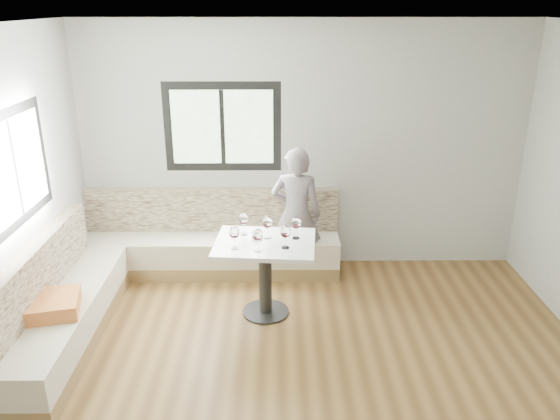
# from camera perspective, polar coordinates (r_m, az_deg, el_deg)

# --- Properties ---
(room) EXTENTS (5.01, 5.01, 2.81)m
(room) POSITION_cam_1_polar(r_m,az_deg,el_deg) (3.88, 2.95, -2.46)
(room) COLOR brown
(room) RESTS_ON ground
(banquette) EXTENTS (2.91, 2.80, 0.95)m
(banquette) POSITION_cam_1_polar(r_m,az_deg,el_deg) (5.87, -13.11, -6.11)
(banquette) COLOR olive
(banquette) RESTS_ON ground
(table) EXTENTS (1.02, 0.82, 0.79)m
(table) POSITION_cam_1_polar(r_m,az_deg,el_deg) (5.35, -1.56, -5.25)
(table) COLOR black
(table) RESTS_ON ground
(person) EXTENTS (0.61, 0.45, 1.52)m
(person) POSITION_cam_1_polar(r_m,az_deg,el_deg) (5.99, 1.70, -0.47)
(person) COLOR slate
(person) RESTS_ON ground
(olive_ramekin) EXTENTS (0.10, 0.10, 0.04)m
(olive_ramekin) POSITION_cam_1_polar(r_m,az_deg,el_deg) (5.35, -2.40, -2.69)
(olive_ramekin) COLOR white
(olive_ramekin) RESTS_ON table
(wine_glass_a) EXTENTS (0.10, 0.10, 0.22)m
(wine_glass_a) POSITION_cam_1_polar(r_m,az_deg,el_deg) (5.08, -4.80, -2.43)
(wine_glass_a) COLOR white
(wine_glass_a) RESTS_ON table
(wine_glass_b) EXTENTS (0.10, 0.10, 0.22)m
(wine_glass_b) POSITION_cam_1_polar(r_m,az_deg,el_deg) (5.01, -2.35, -2.68)
(wine_glass_b) COLOR white
(wine_glass_b) RESTS_ON table
(wine_glass_c) EXTENTS (0.10, 0.10, 0.22)m
(wine_glass_c) POSITION_cam_1_polar(r_m,az_deg,el_deg) (5.07, 0.57, -2.37)
(wine_glass_c) COLOR white
(wine_glass_c) RESTS_ON table
(wine_glass_d) EXTENTS (0.10, 0.10, 0.22)m
(wine_glass_d) POSITION_cam_1_polar(r_m,az_deg,el_deg) (5.29, -1.32, -1.38)
(wine_glass_d) COLOR white
(wine_glass_d) RESTS_ON table
(wine_glass_e) EXTENTS (0.10, 0.10, 0.22)m
(wine_glass_e) POSITION_cam_1_polar(r_m,az_deg,el_deg) (5.28, 1.69, -1.43)
(wine_glass_e) COLOR white
(wine_glass_e) RESTS_ON table
(wine_glass_f) EXTENTS (0.10, 0.10, 0.22)m
(wine_glass_f) POSITION_cam_1_polar(r_m,az_deg,el_deg) (5.38, -3.82, -1.03)
(wine_glass_f) COLOR white
(wine_glass_f) RESTS_ON table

